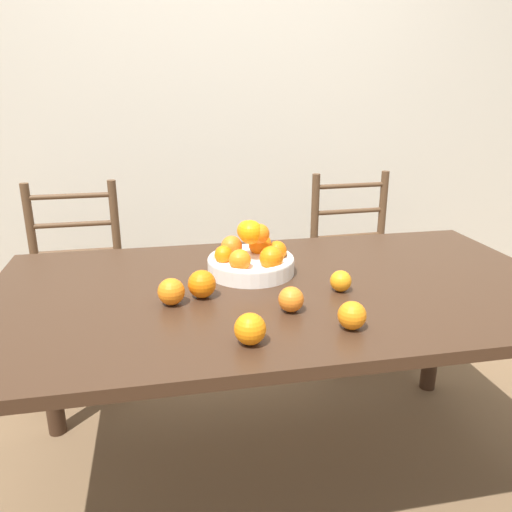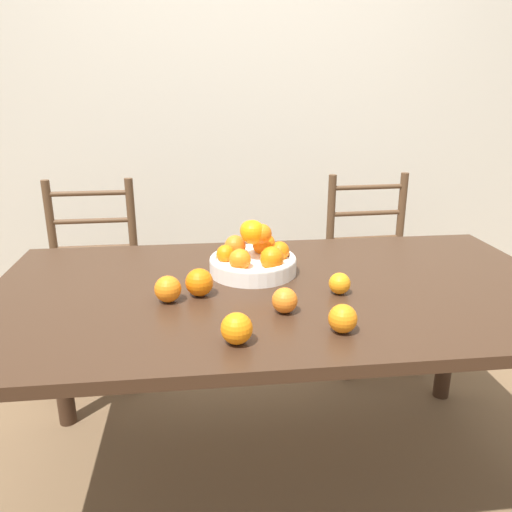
# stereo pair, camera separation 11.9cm
# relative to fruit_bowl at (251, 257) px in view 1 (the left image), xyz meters

# --- Properties ---
(ground_plane) EXTENTS (12.00, 12.00, 0.00)m
(ground_plane) POSITION_rel_fruit_bowl_xyz_m (0.07, -0.13, -0.80)
(ground_plane) COLOR brown
(wall_back) EXTENTS (8.00, 0.06, 2.60)m
(wall_back) POSITION_rel_fruit_bowl_xyz_m (0.07, 1.44, 0.50)
(wall_back) COLOR beige
(wall_back) RESTS_ON ground_plane
(dining_table) EXTENTS (1.81, 0.99, 0.74)m
(dining_table) POSITION_rel_fruit_bowl_xyz_m (0.07, -0.13, -0.14)
(dining_table) COLOR #382316
(dining_table) RESTS_ON ground_plane
(fruit_bowl) EXTENTS (0.29, 0.29, 0.18)m
(fruit_bowl) POSITION_rel_fruit_bowl_xyz_m (0.00, 0.00, 0.00)
(fruit_bowl) COLOR white
(fruit_bowl) RESTS_ON dining_table
(orange_loose_0) EXTENTS (0.08, 0.08, 0.08)m
(orange_loose_0) POSITION_rel_fruit_bowl_xyz_m (-0.27, -0.21, -0.02)
(orange_loose_0) COLOR orange
(orange_loose_0) RESTS_ON dining_table
(orange_loose_1) EXTENTS (0.08, 0.08, 0.08)m
(orange_loose_1) POSITION_rel_fruit_bowl_xyz_m (-0.10, -0.49, -0.02)
(orange_loose_1) COLOR orange
(orange_loose_1) RESTS_ON dining_table
(orange_loose_2) EXTENTS (0.07, 0.07, 0.07)m
(orange_loose_2) POSITION_rel_fruit_bowl_xyz_m (0.05, -0.33, -0.02)
(orange_loose_2) COLOR orange
(orange_loose_2) RESTS_ON dining_table
(orange_loose_3) EXTENTS (0.07, 0.07, 0.07)m
(orange_loose_3) POSITION_rel_fruit_bowl_xyz_m (0.24, -0.21, -0.02)
(orange_loose_3) COLOR orange
(orange_loose_3) RESTS_ON dining_table
(orange_loose_4) EXTENTS (0.07, 0.07, 0.07)m
(orange_loose_4) POSITION_rel_fruit_bowl_xyz_m (0.18, -0.46, -0.02)
(orange_loose_4) COLOR orange
(orange_loose_4) RESTS_ON dining_table
(orange_loose_5) EXTENTS (0.08, 0.08, 0.08)m
(orange_loose_5) POSITION_rel_fruit_bowl_xyz_m (-0.18, -0.18, -0.01)
(orange_loose_5) COLOR orange
(orange_loose_5) RESTS_ON dining_table
(chair_left) EXTENTS (0.43, 0.41, 0.93)m
(chair_left) POSITION_rel_fruit_bowl_xyz_m (-0.69, 0.70, -0.34)
(chair_left) COLOR #513823
(chair_left) RESTS_ON ground_plane
(chair_right) EXTENTS (0.44, 0.42, 0.93)m
(chair_right) POSITION_rel_fruit_bowl_xyz_m (0.68, 0.70, -0.34)
(chair_right) COLOR #513823
(chair_right) RESTS_ON ground_plane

